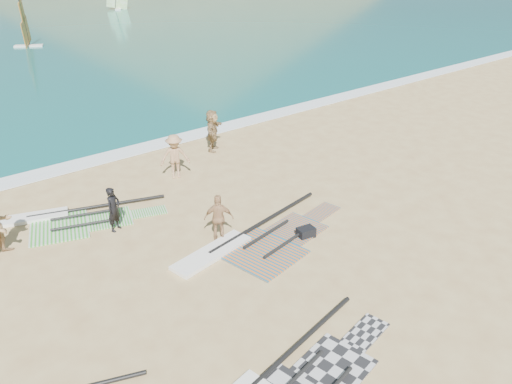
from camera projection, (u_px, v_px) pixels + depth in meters
ground at (308, 291)px, 13.45m from camera, size 300.00×300.00×0.00m
surf_line at (111, 157)px, 21.97m from camera, size 300.00×1.20×0.04m
rig_green at (66, 219)px, 16.90m from camera, size 5.61×3.31×0.20m
rig_orange at (254, 242)px, 15.60m from camera, size 6.63×3.10×0.21m
gear_bag_far at (306, 232)px, 15.89m from camera, size 0.61×0.48×0.33m
person_wetsuit at (114, 209)px, 16.04m from camera, size 0.66×0.58×1.51m
beachgoer_mid at (175, 156)px, 19.66m from camera, size 1.34×1.10×1.81m
beachgoer_back at (219, 218)px, 15.47m from camera, size 0.96×0.86×1.56m
beachgoer_right at (212, 130)px, 22.29m from camera, size 1.66×1.61×1.89m
windsurfer_centre at (26, 32)px, 45.12m from camera, size 2.52×2.71×4.51m
windsurfer_right at (117, 0)px, 71.33m from camera, size 2.89×2.70×4.83m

